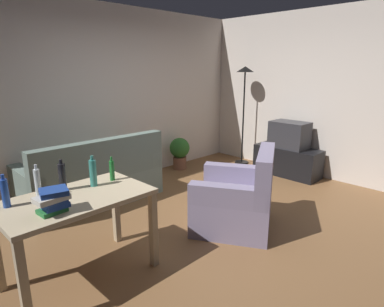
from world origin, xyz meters
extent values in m
cube|color=brown|center=(0.00, 0.00, -0.01)|extent=(5.20, 4.40, 0.02)
cube|color=silver|center=(0.00, 2.20, 1.35)|extent=(5.20, 0.10, 2.70)
cube|color=beige|center=(2.60, 0.00, 1.35)|extent=(0.10, 4.40, 2.70)
cube|color=slate|center=(-0.69, 1.65, 0.20)|extent=(1.80, 0.84, 0.40)
cube|color=slate|center=(-0.69, 1.31, 0.66)|extent=(1.80, 0.16, 0.52)
cube|color=slate|center=(0.13, 1.65, 0.51)|extent=(0.16, 0.84, 0.22)
cube|color=slate|center=(-1.51, 1.65, 0.51)|extent=(0.16, 0.84, 0.22)
cube|color=black|center=(2.25, 0.36, 0.24)|extent=(0.44, 1.10, 0.48)
cube|color=#2D2D33|center=(2.25, 0.36, 0.70)|extent=(0.40, 0.60, 0.44)
cube|color=black|center=(2.46, 0.36, 0.70)|extent=(0.01, 0.52, 0.36)
cylinder|color=black|center=(2.25, 1.32, 0.01)|extent=(0.26, 0.26, 0.03)
cylinder|color=black|center=(2.25, 1.32, 0.87)|extent=(0.03, 0.03, 1.68)
cone|color=black|center=(2.25, 1.32, 1.76)|extent=(0.32, 0.32, 0.10)
cube|color=#C6B28E|center=(-1.58, 0.17, 0.74)|extent=(1.21, 0.72, 0.04)
cube|color=tan|center=(-2.14, -0.15, 0.36)|extent=(0.06, 0.06, 0.72)
cube|color=tan|center=(-1.02, -0.13, 0.36)|extent=(0.06, 0.06, 0.72)
cube|color=tan|center=(-1.03, 0.49, 0.36)|extent=(0.06, 0.06, 0.72)
cylinder|color=brown|center=(1.17, 1.90, 0.11)|extent=(0.24, 0.24, 0.22)
sphere|color=#2D6B28|center=(1.17, 1.90, 0.39)|extent=(0.36, 0.36, 0.36)
cube|color=gray|center=(0.13, -0.15, 0.20)|extent=(1.20, 1.18, 0.40)
cube|color=slate|center=(0.30, -0.44, 0.66)|extent=(0.86, 0.59, 0.52)
cube|color=gray|center=(0.45, 0.04, 0.51)|extent=(0.56, 0.81, 0.22)
cube|color=gray|center=(-0.19, -0.34, 0.51)|extent=(0.56, 0.81, 0.22)
cylinder|color=#2347A3|center=(-2.05, 0.33, 0.87)|extent=(0.05, 0.05, 0.22)
cylinder|color=#2347A3|center=(-2.05, 0.33, 1.00)|extent=(0.02, 0.02, 0.04)
cylinder|color=silver|center=(-1.80, 0.37, 0.88)|extent=(0.05, 0.05, 0.24)
cylinder|color=silver|center=(-1.80, 0.37, 1.02)|extent=(0.02, 0.02, 0.04)
cylinder|color=black|center=(-1.59, 0.38, 0.88)|extent=(0.06, 0.06, 0.24)
cylinder|color=black|center=(-1.59, 0.38, 1.02)|extent=(0.03, 0.03, 0.04)
cylinder|color=teal|center=(-1.35, 0.29, 0.88)|extent=(0.06, 0.06, 0.24)
cylinder|color=teal|center=(-1.35, 0.29, 1.02)|extent=(0.03, 0.03, 0.04)
cylinder|color=#1E722D|center=(-1.15, 0.30, 0.85)|extent=(0.05, 0.05, 0.19)
cylinder|color=#1E722D|center=(-1.15, 0.30, 0.97)|extent=(0.02, 0.02, 0.04)
cube|color=#236B33|center=(-1.84, -0.01, 0.78)|extent=(0.20, 0.15, 0.03)
cube|color=navy|center=(-1.82, -0.01, 0.81)|extent=(0.17, 0.14, 0.04)
cube|color=navy|center=(-1.83, -0.01, 0.85)|extent=(0.19, 0.18, 0.03)
cube|color=beige|center=(-1.85, -0.03, 0.88)|extent=(0.24, 0.17, 0.04)
cube|color=navy|center=(-1.82, -0.02, 0.92)|extent=(0.23, 0.22, 0.04)
camera|label=1|loc=(-2.65, -2.29, 1.80)|focal=30.35mm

